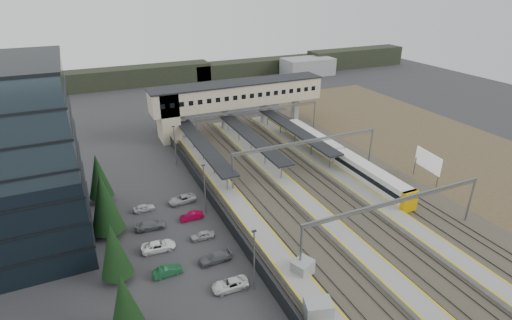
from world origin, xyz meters
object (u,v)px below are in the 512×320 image
relay_cabin_far (303,268)px  footbridge (227,98)px  train (340,157)px  billboard (428,162)px  relay_cabin_near (318,311)px

relay_cabin_far → footbridge: size_ratio=0.07×
train → billboard: 15.25m
relay_cabin_near → train: bearing=51.6°
relay_cabin_near → relay_cabin_far: size_ratio=1.11×
relay_cabin_near → relay_cabin_far: (1.96, 6.49, -0.09)m
footbridge → train: (12.30, -26.81, -6.03)m
relay_cabin_far → billboard: bearing=21.2°
relay_cabin_near → train: 38.28m
relay_cabin_far → train: 32.08m
relay_cabin_far → train: bearing=47.2°
relay_cabin_near → relay_cabin_far: 6.78m
relay_cabin_near → billboard: billboard is taller
train → billboard: bearing=-46.6°
relay_cabin_far → billboard: billboard is taller
footbridge → billboard: size_ratio=6.45×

